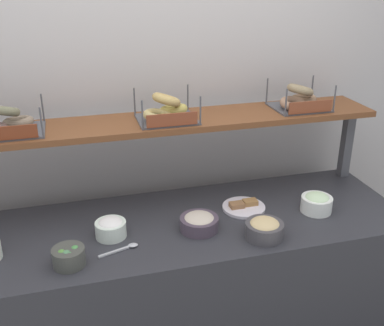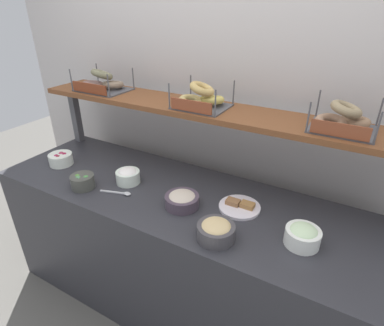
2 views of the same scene
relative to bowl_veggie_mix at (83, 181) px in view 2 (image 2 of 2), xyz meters
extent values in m
plane|color=#595651|center=(0.51, 0.21, -0.89)|extent=(8.00, 8.00, 0.00)
cube|color=#BDB7B4|center=(0.51, 0.76, 0.31)|extent=(3.41, 0.06, 2.40)
cube|color=#2D2D33|center=(0.51, 0.21, -0.47)|extent=(2.21, 0.70, 0.85)
cube|color=#4C4C51|center=(-0.54, 0.48, 0.16)|extent=(0.05, 0.05, 0.40)
cube|color=brown|center=(0.51, 0.48, 0.37)|extent=(2.17, 0.32, 0.03)
cylinder|color=#474841|center=(0.00, 0.00, 0.00)|extent=(0.13, 0.13, 0.08)
sphere|color=#4BB258|center=(0.01, -0.03, 0.02)|extent=(0.02, 0.02, 0.02)
sphere|color=#54895A|center=(-0.01, -0.02, 0.02)|extent=(0.04, 0.04, 0.04)
sphere|color=#548B3A|center=(-0.03, -0.01, 0.02)|extent=(0.03, 0.03, 0.03)
sphere|color=#4B8F48|center=(0.03, 0.01, 0.02)|extent=(0.04, 0.04, 0.04)
cylinder|color=white|center=(1.19, 0.14, 0.00)|extent=(0.15, 0.15, 0.08)
ellipsoid|color=beige|center=(1.19, 0.14, 0.03)|extent=(0.12, 0.12, 0.05)
cylinder|color=white|center=(0.19, 0.17, 0.00)|extent=(0.14, 0.14, 0.07)
ellipsoid|color=white|center=(0.19, 0.17, 0.03)|extent=(0.11, 0.11, 0.05)
cylinder|color=white|center=(-0.34, 0.14, 0.00)|extent=(0.15, 0.15, 0.07)
sphere|color=#A82745|center=(-0.32, 0.15, 0.02)|extent=(0.04, 0.04, 0.04)
sphere|color=#AB3A57|center=(-0.35, 0.15, 0.02)|extent=(0.04, 0.04, 0.04)
sphere|color=#9A234B|center=(-0.35, 0.11, 0.02)|extent=(0.03, 0.03, 0.03)
sphere|color=#A61948|center=(-0.35, 0.11, 0.02)|extent=(0.03, 0.03, 0.03)
sphere|color=maroon|center=(-0.33, 0.11, 0.02)|extent=(0.03, 0.03, 0.03)
cylinder|color=#454246|center=(0.85, -0.02, -0.01)|extent=(0.17, 0.17, 0.07)
ellipsoid|color=#D5B57C|center=(0.85, -0.02, 0.02)|extent=(0.13, 0.13, 0.05)
cylinder|color=#4B3D4B|center=(0.59, 0.12, -0.01)|extent=(0.18, 0.18, 0.06)
ellipsoid|color=beige|center=(0.59, 0.12, 0.02)|extent=(0.14, 0.14, 0.04)
cylinder|color=white|center=(0.86, 0.25, -0.03)|extent=(0.21, 0.21, 0.01)
cube|color=#94653F|center=(0.82, 0.25, -0.01)|extent=(0.07, 0.05, 0.02)
cube|color=#A3713D|center=(0.89, 0.26, -0.01)|extent=(0.07, 0.05, 0.02)
cube|color=#B7B7BC|center=(0.18, 0.04, -0.03)|extent=(0.14, 0.05, 0.01)
ellipsoid|color=#B7B7BC|center=(0.27, 0.06, -0.03)|extent=(0.04, 0.03, 0.01)
cube|color=#4C4C51|center=(-0.22, 0.47, 0.39)|extent=(0.33, 0.24, 0.01)
cylinder|color=#4C4C51|center=(-0.38, 0.35, 0.46)|extent=(0.01, 0.01, 0.14)
cylinder|color=#4C4C51|center=(-0.06, 0.35, 0.46)|extent=(0.01, 0.01, 0.14)
cylinder|color=#4C4C51|center=(-0.38, 0.58, 0.46)|extent=(0.01, 0.01, 0.14)
cylinder|color=#4C4C51|center=(-0.06, 0.58, 0.46)|extent=(0.01, 0.01, 0.14)
cube|color=brown|center=(-0.22, 0.35, 0.43)|extent=(0.28, 0.01, 0.06)
torus|color=#805F58|center=(-0.27, 0.44, 0.43)|extent=(0.17, 0.18, 0.06)
torus|color=#7F6B56|center=(-0.17, 0.50, 0.43)|extent=(0.19, 0.19, 0.06)
torus|color=#6E6B4F|center=(-0.22, 0.47, 0.49)|extent=(0.20, 0.20, 0.09)
cube|color=#4C4C51|center=(0.52, 0.46, 0.39)|extent=(0.28, 0.24, 0.01)
cylinder|color=#4C4C51|center=(0.38, 0.35, 0.46)|extent=(0.01, 0.01, 0.14)
cylinder|color=#4C4C51|center=(0.65, 0.35, 0.46)|extent=(0.01, 0.01, 0.14)
cylinder|color=#4C4C51|center=(0.38, 0.58, 0.46)|extent=(0.01, 0.01, 0.14)
cylinder|color=#4C4C51|center=(0.65, 0.58, 0.46)|extent=(0.01, 0.01, 0.14)
cube|color=brown|center=(0.52, 0.34, 0.43)|extent=(0.24, 0.01, 0.06)
torus|color=tan|center=(0.47, 0.43, 0.43)|extent=(0.15, 0.15, 0.06)
torus|color=tan|center=(0.56, 0.50, 0.43)|extent=(0.20, 0.20, 0.06)
torus|color=tan|center=(0.52, 0.46, 0.49)|extent=(0.18, 0.18, 0.09)
cube|color=#4C4C51|center=(1.23, 0.48, 0.39)|extent=(0.28, 0.24, 0.01)
cylinder|color=#4C4C51|center=(1.10, 0.36, 0.46)|extent=(0.01, 0.01, 0.14)
cylinder|color=#4C4C51|center=(1.37, 0.36, 0.46)|extent=(0.01, 0.01, 0.14)
cylinder|color=#4C4C51|center=(1.10, 0.59, 0.46)|extent=(0.01, 0.01, 0.14)
cylinder|color=#4C4C51|center=(1.37, 0.59, 0.46)|extent=(0.01, 0.01, 0.14)
cube|color=brown|center=(1.23, 0.36, 0.43)|extent=(0.24, 0.01, 0.06)
torus|color=#977157|center=(1.18, 0.45, 0.43)|extent=(0.18, 0.18, 0.06)
torus|color=#936E50|center=(1.27, 0.51, 0.42)|extent=(0.20, 0.20, 0.05)
torus|color=#8E7A59|center=(1.23, 0.48, 0.49)|extent=(0.17, 0.17, 0.08)
camera|label=1|loc=(0.07, -1.65, 1.10)|focal=43.44mm
camera|label=2|loc=(1.30, -1.03, 0.91)|focal=29.35mm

